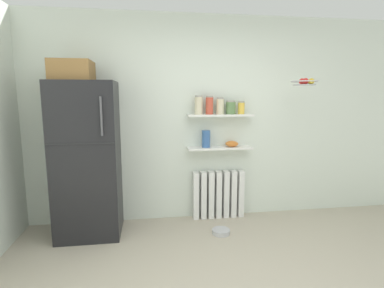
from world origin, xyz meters
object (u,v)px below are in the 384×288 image
Objects in this scene: storage_jar_2 at (220,106)px; hanging_fruit_basket at (305,82)px; storage_jar_1 at (209,105)px; storage_jar_4 at (241,108)px; vase at (206,139)px; refrigerator at (87,156)px; storage_jar_3 at (231,107)px; radiator at (218,194)px; storage_jar_0 at (199,105)px; shelf_bowl at (232,144)px; pet_food_bowl at (221,232)px.

hanging_fruit_basket reaches higher than storage_jar_2.
storage_jar_1 is 1.41× the size of storage_jar_4.
refrigerator is at bearing -171.87° from vase.
storage_jar_1 is 0.74× the size of hanging_fruit_basket.
storage_jar_1 is at bearing -180.00° from storage_jar_3.
radiator is at bearing 90.00° from storage_jar_2.
hanging_fruit_basket reaches higher than vase.
hanging_fruit_basket is (1.11, -0.35, 0.70)m from vase.
radiator is 1.18m from storage_jar_1.
storage_jar_0 is at bearing 180.00° from storage_jar_4.
refrigerator is 1.58m from storage_jar_1.
storage_jar_2 is at bearing 180.00° from shelf_bowl.
radiator is 2.95× the size of storage_jar_1.
storage_jar_1 is at bearing 0.00° from vase.
radiator is 1.21m from storage_jar_0.
refrigerator is at bearing -171.71° from radiator.
pet_food_bowl is at bearing -115.29° from storage_jar_3.
storage_jar_1 is at bearing 7.91° from refrigerator.
storage_jar_4 is at bearing 151.81° from hanging_fruit_basket.
refrigerator reaches higher than pet_food_bowl.
storage_jar_0 is 0.75× the size of hanging_fruit_basket.
hanging_fruit_basket is (0.93, -0.38, 1.45)m from radiator.
storage_jar_1 is at bearing -167.64° from radiator.
hanging_fruit_basket is (0.93, -0.35, 0.29)m from storage_jar_2.
refrigerator is at bearing -173.81° from storage_jar_4.
storage_jar_2 reaches higher than storage_jar_4.
refrigerator is at bearing -171.29° from storage_jar_0.
hanging_fruit_basket is (0.77, -0.35, 0.77)m from shelf_bowl.
storage_jar_2 reaches higher than shelf_bowl.
storage_jar_3 is at bearing 0.00° from vase.
storage_jar_0 is at bearing 180.00° from storage_jar_1.
storage_jar_0 reaches higher than pet_food_bowl.
storage_jar_2 is (-0.00, -0.03, 1.16)m from radiator.
pet_food_bowl is (-0.24, -0.46, -0.97)m from shelf_bowl.
vase is at bearing 162.36° from hanging_fruit_basket.
storage_jar_1 is 0.42m from vase.
radiator is at bearing 167.64° from storage_jar_3.
vase is 0.34m from shelf_bowl.
radiator is 0.77m from vase.
storage_jar_4 reaches higher than radiator.
hanging_fruit_basket reaches higher than storage_jar_1.
vase reaches higher than radiator.
storage_jar_1 reaches higher than vase.
refrigerator is 1.44m from vase.
pet_food_bowl is at bearing -82.78° from storage_jar_1.
storage_jar_4 is (0.27, 0.00, -0.02)m from storage_jar_2.
storage_jar_3 is 0.81× the size of pet_food_bowl.
shelf_bowl is 1.14m from hanging_fruit_basket.
refrigerator is 1.77m from shelf_bowl.
storage_jar_3 is at bearing 64.71° from pet_food_bowl.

